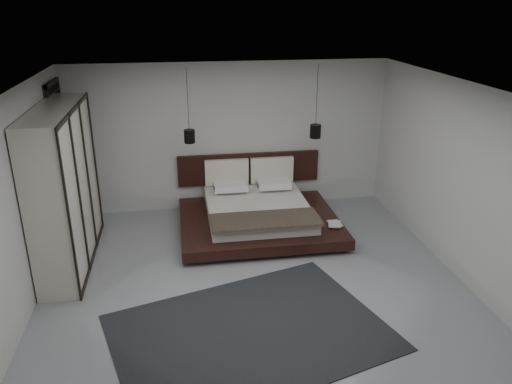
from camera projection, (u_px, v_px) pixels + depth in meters
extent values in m
plane|color=gray|center=(255.00, 284.00, 7.19)|extent=(6.00, 6.00, 0.00)
plane|color=white|center=(255.00, 89.00, 6.18)|extent=(6.00, 6.00, 0.00)
plane|color=#BDBDBA|center=(230.00, 137.00, 9.44)|extent=(6.00, 0.00, 6.00)
plane|color=#BDBDBA|center=(314.00, 332.00, 3.92)|extent=(6.00, 0.00, 6.00)
plane|color=#BDBDBA|center=(18.00, 208.00, 6.24)|extent=(0.00, 6.00, 6.00)
plane|color=#BDBDBA|center=(462.00, 182.00, 7.13)|extent=(0.00, 6.00, 6.00)
cube|color=black|center=(62.00, 158.00, 8.54)|extent=(0.05, 0.90, 2.60)
cube|color=black|center=(259.00, 229.00, 8.84)|extent=(2.16, 1.76, 0.08)
cube|color=black|center=(259.00, 222.00, 8.79)|extent=(2.74, 2.25, 0.18)
cube|color=silver|center=(258.00, 209.00, 8.84)|extent=(1.76, 1.96, 0.22)
cube|color=black|center=(265.00, 220.00, 8.09)|extent=(1.78, 0.69, 0.05)
cube|color=white|center=(230.00, 187.00, 9.41)|extent=(0.61, 0.39, 0.12)
cube|color=white|center=(273.00, 184.00, 9.53)|extent=(0.61, 0.39, 0.12)
cube|color=white|center=(231.00, 186.00, 9.26)|extent=(0.61, 0.39, 0.12)
cube|color=white|center=(274.00, 184.00, 9.39)|extent=(0.61, 0.39, 0.12)
cube|color=black|center=(249.00, 168.00, 9.69)|extent=(2.74, 0.08, 0.60)
cube|color=silver|center=(227.00, 172.00, 9.55)|extent=(0.83, 0.10, 0.50)
cube|color=silver|center=(272.00, 170.00, 9.68)|extent=(0.83, 0.10, 0.50)
imported|color=#99724C|center=(329.00, 224.00, 8.47)|extent=(0.22, 0.29, 0.03)
imported|color=#99724C|center=(328.00, 224.00, 8.43)|extent=(0.28, 0.33, 0.02)
cylinder|color=black|center=(188.00, 99.00, 8.40)|extent=(0.01, 0.01, 1.07)
cylinder|color=black|center=(190.00, 136.00, 8.64)|extent=(0.19, 0.19, 0.23)
cylinder|color=#FFE0B2|center=(190.00, 142.00, 8.68)|extent=(0.14, 0.14, 0.01)
cylinder|color=black|center=(317.00, 95.00, 8.74)|extent=(0.01, 0.01, 1.06)
cylinder|color=black|center=(315.00, 131.00, 8.98)|extent=(0.20, 0.20, 0.24)
cylinder|color=#FFE0B2|center=(315.00, 137.00, 9.01)|extent=(0.15, 0.15, 0.01)
cube|color=beige|center=(64.00, 188.00, 7.45)|extent=(0.56, 2.41, 2.41)
cube|color=black|center=(74.00, 109.00, 7.07)|extent=(0.03, 2.41, 0.06)
cube|color=black|center=(94.00, 256.00, 7.92)|extent=(0.03, 2.41, 0.06)
cube|color=black|center=(69.00, 220.00, 6.38)|extent=(0.03, 0.05, 2.41)
cube|color=black|center=(80.00, 197.00, 7.12)|extent=(0.03, 0.05, 2.41)
cube|color=black|center=(88.00, 178.00, 7.86)|extent=(0.03, 0.05, 2.41)
cube|color=black|center=(95.00, 162.00, 8.60)|extent=(0.03, 0.05, 2.41)
cube|color=black|center=(250.00, 332.00, 6.15)|extent=(3.78, 3.16, 0.01)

